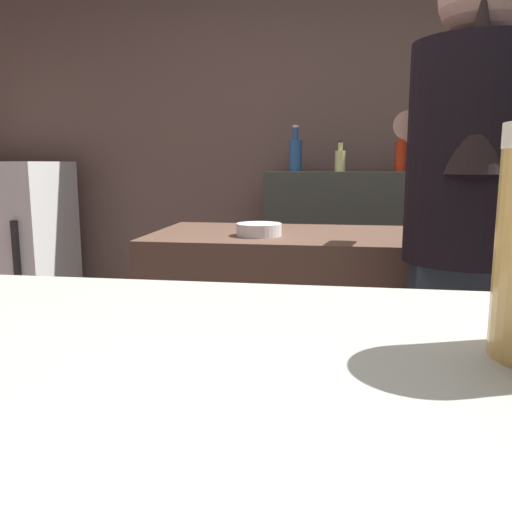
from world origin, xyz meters
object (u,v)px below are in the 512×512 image
object	(u,v)px
mini_fridge	(11,259)
bottle_hot_sauce	(340,160)
mixing_bowl	(259,230)
bottle_soy	(295,154)
bottle_olive_oil	(400,155)
bartender	(466,234)

from	to	relation	value
mini_fridge	bottle_hot_sauce	xyz separation A→B (m)	(2.01, 0.09, 0.61)
mixing_bowl	bottle_soy	distance (m)	1.28
mini_fridge	mixing_bowl	world-z (taller)	mini_fridge
bottle_hot_sauce	mixing_bowl	bearing A→B (deg)	-103.20
mixing_bowl	bottle_soy	size ratio (longest dim) A/B	0.63
mixing_bowl	bottle_olive_oil	world-z (taller)	bottle_olive_oil
bartender	bottle_hot_sauce	size ratio (longest dim) A/B	9.97
bottle_olive_oil	bartender	bearing A→B (deg)	-89.44
bottle_hot_sauce	bottle_olive_oil	bearing A→B (deg)	6.31
bartender	mixing_bowl	distance (m)	0.73
bartender	bottle_olive_oil	bearing A→B (deg)	11.06
mini_fridge	mixing_bowl	xyz separation A→B (m)	(1.73, -1.11, 0.35)
bottle_hot_sauce	bottle_olive_oil	size ratio (longest dim) A/B	0.71
bartender	mixing_bowl	size ratio (longest dim) A/B	10.53
bottle_soy	bottle_hot_sauce	bearing A→B (deg)	-9.13
mini_fridge	bottle_soy	xyz separation A→B (m)	(1.75, 0.13, 0.64)
mini_fridge	mixing_bowl	distance (m)	2.08
bartender	bottle_soy	world-z (taller)	bartender
mini_fridge	bottle_hot_sauce	world-z (taller)	bottle_hot_sauce
bartender	bottle_olive_oil	world-z (taller)	bartender
bartender	mini_fridge	bearing A→B (deg)	68.60
mini_fridge	bartender	distance (m)	2.81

